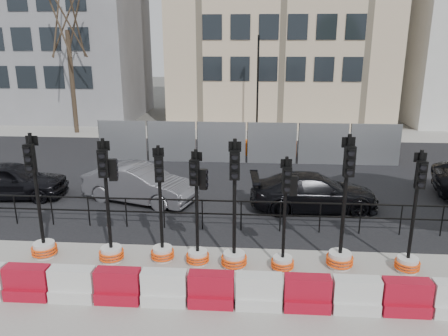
# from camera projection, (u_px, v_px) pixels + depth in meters

# --- Properties ---
(ground) EXTENTS (120.00, 120.00, 0.00)m
(ground) POSITION_uv_depth(u_px,v_px,m) (239.00, 249.00, 12.41)
(ground) COLOR #51514C
(ground) RESTS_ON ground
(sidewalk_near) EXTENTS (40.00, 6.00, 0.02)m
(sidewalk_near) POSITION_uv_depth(u_px,v_px,m) (234.00, 311.00, 9.53)
(sidewalk_near) COLOR gray
(sidewalk_near) RESTS_ON ground
(road) EXTENTS (40.00, 14.00, 0.03)m
(road) POSITION_uv_depth(u_px,v_px,m) (245.00, 175.00, 19.10)
(road) COLOR black
(road) RESTS_ON ground
(sidewalk_far) EXTENTS (40.00, 4.00, 0.02)m
(sidewalk_far) POSITION_uv_depth(u_px,v_px,m) (249.00, 133.00, 27.72)
(sidewalk_far) COLOR gray
(sidewalk_far) RESTS_ON ground
(building_grey) EXTENTS (11.00, 9.06, 14.00)m
(building_grey) POSITION_uv_depth(u_px,v_px,m) (63.00, 22.00, 32.43)
(building_grey) COLOR gray
(building_grey) RESTS_ON ground
(kerb_railing) EXTENTS (18.00, 0.04, 1.00)m
(kerb_railing) POSITION_uv_depth(u_px,v_px,m) (241.00, 210.00, 13.36)
(kerb_railing) COLOR black
(kerb_railing) RESTS_ON ground
(heras_fencing) EXTENTS (14.33, 1.72, 2.00)m
(heras_fencing) POSITION_uv_depth(u_px,v_px,m) (258.00, 146.00, 21.63)
(heras_fencing) COLOR #95979D
(heras_fencing) RESTS_ON ground
(lamp_post_far) EXTENTS (0.12, 0.56, 6.00)m
(lamp_post_far) POSITION_uv_depth(u_px,v_px,m) (258.00, 84.00, 25.81)
(lamp_post_far) COLOR black
(lamp_post_far) RESTS_ON ground
(tree_bare_far) EXTENTS (2.00, 2.00, 9.00)m
(tree_bare_far) POSITION_uv_depth(u_px,v_px,m) (67.00, 24.00, 26.12)
(tree_bare_far) COLOR #473828
(tree_bare_far) RESTS_ON ground
(barrier_row) EXTENTS (14.65, 0.50, 0.80)m
(barrier_row) POSITION_uv_depth(u_px,v_px,m) (235.00, 292.00, 9.62)
(barrier_row) COLOR #AA0D1F
(barrier_row) RESTS_ON ground
(traffic_signal_a) EXTENTS (0.68, 0.68, 3.45)m
(traffic_signal_a) POSITION_uv_depth(u_px,v_px,m) (42.00, 233.00, 11.73)
(traffic_signal_a) COLOR white
(traffic_signal_a) RESTS_ON ground
(traffic_signal_b) EXTENTS (0.66, 0.66, 3.37)m
(traffic_signal_b) POSITION_uv_depth(u_px,v_px,m) (110.00, 234.00, 11.47)
(traffic_signal_b) COLOR white
(traffic_signal_b) RESTS_ON ground
(traffic_signal_c) EXTENTS (0.63, 0.63, 3.18)m
(traffic_signal_c) POSITION_uv_depth(u_px,v_px,m) (162.00, 238.00, 11.56)
(traffic_signal_c) COLOR white
(traffic_signal_c) RESTS_ON ground
(traffic_signal_d) EXTENTS (0.62, 0.62, 3.13)m
(traffic_signal_d) POSITION_uv_depth(u_px,v_px,m) (198.00, 238.00, 11.34)
(traffic_signal_d) COLOR white
(traffic_signal_d) RESTS_ON ground
(traffic_signal_e) EXTENTS (0.68, 0.68, 3.43)m
(traffic_signal_e) POSITION_uv_depth(u_px,v_px,m) (234.00, 243.00, 11.17)
(traffic_signal_e) COLOR white
(traffic_signal_e) RESTS_ON ground
(traffic_signal_f) EXTENTS (0.60, 0.60, 3.02)m
(traffic_signal_f) POSITION_uv_depth(u_px,v_px,m) (284.00, 245.00, 11.05)
(traffic_signal_f) COLOR white
(traffic_signal_f) RESTS_ON ground
(traffic_signal_g) EXTENTS (0.70, 0.70, 3.55)m
(traffic_signal_g) POSITION_uv_depth(u_px,v_px,m) (341.00, 242.00, 11.16)
(traffic_signal_g) COLOR white
(traffic_signal_g) RESTS_ON ground
(traffic_signal_h) EXTENTS (0.63, 0.63, 3.21)m
(traffic_signal_h) POSITION_uv_depth(u_px,v_px,m) (410.00, 248.00, 10.99)
(traffic_signal_h) COLOR white
(traffic_signal_h) RESTS_ON ground
(car_a) EXTENTS (2.25, 4.31, 1.38)m
(car_a) POSITION_uv_depth(u_px,v_px,m) (10.00, 180.00, 16.24)
(car_a) COLOR black
(car_a) RESTS_ON ground
(car_b) EXTENTS (3.85, 4.97, 1.36)m
(car_b) POSITION_uv_depth(u_px,v_px,m) (140.00, 184.00, 15.85)
(car_b) COLOR #525258
(car_b) RESTS_ON ground
(car_c) EXTENTS (2.42, 4.66, 1.28)m
(car_c) POSITION_uv_depth(u_px,v_px,m) (314.00, 192.00, 15.14)
(car_c) COLOR black
(car_c) RESTS_ON ground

